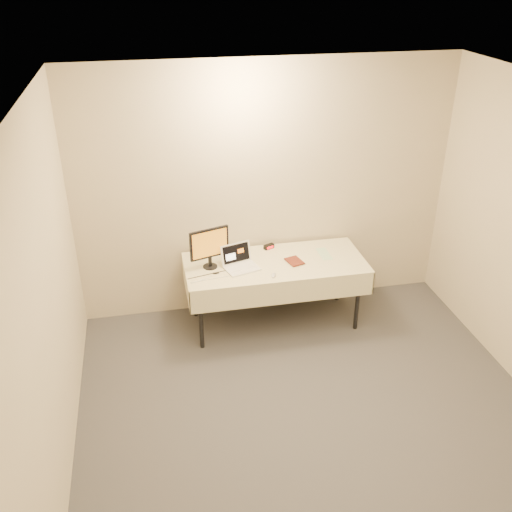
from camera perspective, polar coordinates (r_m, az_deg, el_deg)
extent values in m
plane|color=#3B3B3F|center=(4.78, 7.78, -20.26)|extent=(5.00, 5.00, 0.00)
cube|color=beige|center=(6.01, 1.02, 6.56)|extent=(4.00, 0.10, 2.70)
cylinder|color=black|center=(5.71, -5.53, -6.26)|extent=(0.04, 0.04, 0.69)
cylinder|color=black|center=(6.05, 10.11, -4.44)|extent=(0.04, 0.04, 0.69)
cylinder|color=black|center=(6.21, -6.16, -3.25)|extent=(0.04, 0.04, 0.69)
cylinder|color=black|center=(6.52, 8.30, -1.73)|extent=(0.04, 0.04, 0.69)
cube|color=gray|center=(5.88, 1.92, -0.85)|extent=(1.80, 0.75, 0.04)
cube|color=beige|center=(5.87, 1.92, -0.65)|extent=(1.86, 0.81, 0.01)
cube|color=beige|center=(5.60, 2.85, -3.74)|extent=(1.86, 0.01, 0.25)
cube|color=beige|center=(6.28, 1.07, 0.04)|extent=(1.86, 0.01, 0.25)
cube|color=beige|center=(5.81, -7.02, -2.64)|extent=(0.01, 0.81, 0.25)
cube|color=beige|center=(6.19, 10.27, -0.86)|extent=(0.01, 0.81, 0.25)
cube|color=white|center=(5.73, -1.41, -1.26)|extent=(0.37, 0.31, 0.02)
cube|color=white|center=(5.79, -2.03, 0.29)|extent=(0.33, 0.15, 0.21)
cube|color=black|center=(5.79, -2.03, 0.29)|extent=(0.29, 0.12, 0.18)
cylinder|color=black|center=(5.79, -4.60, -1.05)|extent=(0.18, 0.18, 0.01)
cube|color=black|center=(5.76, -4.62, -0.55)|extent=(0.04, 0.03, 0.10)
cube|color=black|center=(5.67, -4.70, 1.28)|extent=(0.40, 0.15, 0.31)
cube|color=orange|center=(5.67, -4.70, 1.28)|extent=(0.36, 0.11, 0.27)
imported|color=#99311B|center=(5.80, 3.28, 0.07)|extent=(0.14, 0.06, 0.19)
cube|color=black|center=(6.13, 1.29, 0.95)|extent=(0.12, 0.09, 0.05)
cube|color=#FF0C0E|center=(6.11, 1.43, 0.87)|extent=(0.07, 0.04, 0.02)
ellipsoid|color=silver|center=(5.61, 1.77, -1.93)|extent=(0.08, 0.10, 0.02)
cube|color=#C1ECBC|center=(6.07, 6.83, 0.22)|extent=(0.11, 0.28, 0.00)
cube|color=black|center=(5.67, -4.01, -1.74)|extent=(0.06, 0.03, 0.01)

